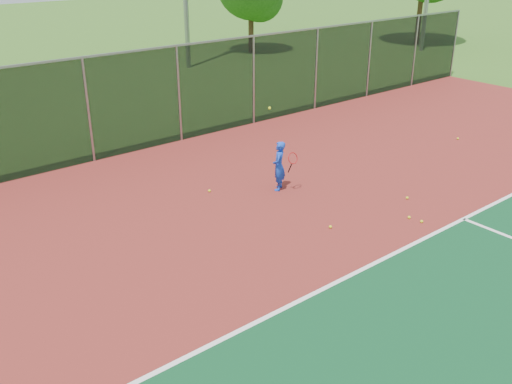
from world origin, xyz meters
The scene contains 9 objects.
court_apron centered at (0.00, 2.00, 0.01)m, with size 30.00×20.00×0.02m, color maroon.
fence_back centered at (0.00, 12.00, 1.56)m, with size 30.00×0.06×3.03m.
tennis_player centered at (-0.18, 7.01, 0.67)m, with size 0.59×0.68×2.22m.
practice_ball_0 centered at (-1.68, 8.00, 0.06)m, with size 0.07×0.07×0.07m, color yellow.
practice_ball_1 centered at (1.90, 4.52, 0.06)m, with size 0.07×0.07×0.07m, color yellow.
practice_ball_2 centered at (6.98, 6.38, 0.06)m, with size 0.07×0.07×0.07m, color yellow.
practice_ball_3 centered at (1.04, 3.81, 0.06)m, with size 0.07×0.07×0.07m, color yellow.
practice_ball_4 centered at (1.09, 3.51, 0.06)m, with size 0.07×0.07×0.07m, color yellow.
practice_ball_5 centered at (-0.72, 4.63, 0.06)m, with size 0.07×0.07×0.07m, color yellow.
Camera 1 is at (-9.17, -3.13, 5.94)m, focal length 40.00 mm.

